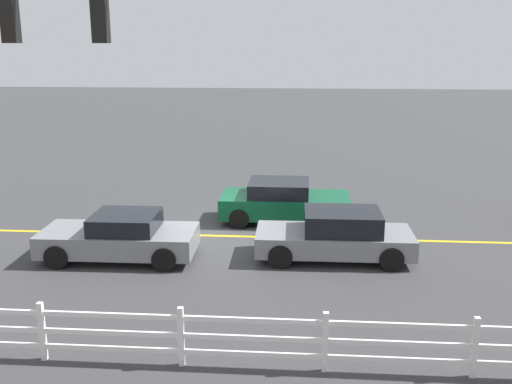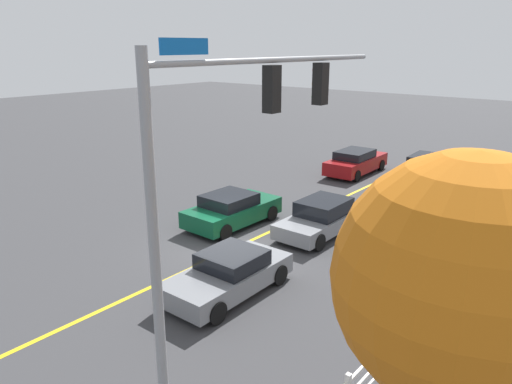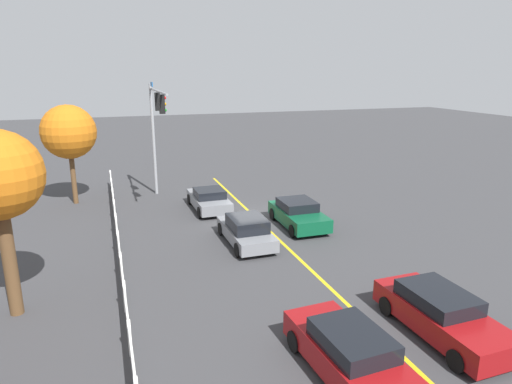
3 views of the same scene
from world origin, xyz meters
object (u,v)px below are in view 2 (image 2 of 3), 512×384
car_0 (356,162)px  car_4 (229,274)px  tree_1 (463,282)px  car_3 (425,169)px  car_1 (321,218)px  car_2 (232,210)px

car_0 → car_4: bearing=-167.1°
tree_1 → car_3: bearing=-158.9°
car_1 → car_4: car_1 is taller
tree_1 → car_4: bearing=-117.6°
car_0 → car_2: 10.73m
car_0 → tree_1: bearing=-150.6°
car_1 → car_4: size_ratio=1.01×
car_2 → tree_1: (8.26, 11.31, 3.72)m
tree_1 → car_1: bearing=-140.9°
car_0 → car_2: (10.73, 0.10, -0.03)m
car_4 → car_0: bearing=-166.4°
car_0 → car_4: car_0 is taller
car_0 → car_1: bearing=-161.1°
car_0 → car_4: (15.06, 3.89, -0.08)m
car_1 → car_2: (1.53, -3.34, 0.01)m
car_0 → tree_1: 22.46m
car_3 → car_1: bearing=-5.0°
car_1 → tree_1: tree_1 is taller
car_2 → car_4: size_ratio=1.00×
car_0 → car_2: bearing=179.0°
car_4 → car_1: bearing=-176.5°
car_0 → car_3: size_ratio=1.07×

